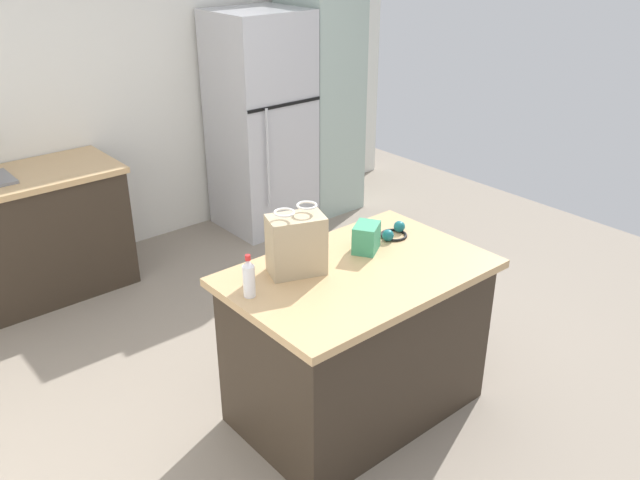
% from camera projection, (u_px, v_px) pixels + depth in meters
% --- Properties ---
extents(ground, '(6.54, 6.54, 0.00)m').
position_uv_depth(ground, '(335.00, 378.00, 3.90)').
color(ground, gray).
extents(back_wall, '(5.45, 0.13, 2.51)m').
position_uv_depth(back_wall, '(119.00, 91.00, 5.07)').
color(back_wall, silver).
rests_on(back_wall, ground).
extents(kitchen_island, '(1.31, 0.85, 0.87)m').
position_uv_depth(kitchen_island, '(357.00, 341.00, 3.48)').
color(kitchen_island, '#33281E').
rests_on(kitchen_island, ground).
extents(refrigerator, '(0.72, 0.70, 1.81)m').
position_uv_depth(refrigerator, '(261.00, 123.00, 5.54)').
color(refrigerator, '#B7B7BC').
rests_on(refrigerator, ground).
extents(tall_cabinet, '(0.54, 0.63, 2.04)m').
position_uv_depth(tall_cabinet, '(320.00, 97.00, 5.87)').
color(tall_cabinet, '#9EB2A8').
rests_on(tall_cabinet, ground).
extents(sink_counter, '(1.37, 0.65, 1.09)m').
position_uv_depth(sink_counter, '(23.00, 237.00, 4.58)').
color(sink_counter, '#33281E').
rests_on(sink_counter, ground).
extents(shopping_bag, '(0.31, 0.25, 0.34)m').
position_uv_depth(shopping_bag, '(296.00, 244.00, 3.20)').
color(shopping_bag, tan).
rests_on(shopping_bag, kitchen_island).
extents(small_box, '(0.20, 0.18, 0.15)m').
position_uv_depth(small_box, '(366.00, 238.00, 3.45)').
color(small_box, '#388E66').
rests_on(small_box, kitchen_island).
extents(bottle, '(0.06, 0.06, 0.21)m').
position_uv_depth(bottle, '(249.00, 278.00, 3.02)').
color(bottle, white).
rests_on(bottle, kitchen_island).
extents(ear_defenders, '(0.19, 0.19, 0.06)m').
position_uv_depth(ear_defenders, '(394.00, 232.00, 3.63)').
color(ear_defenders, black).
rests_on(ear_defenders, kitchen_island).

